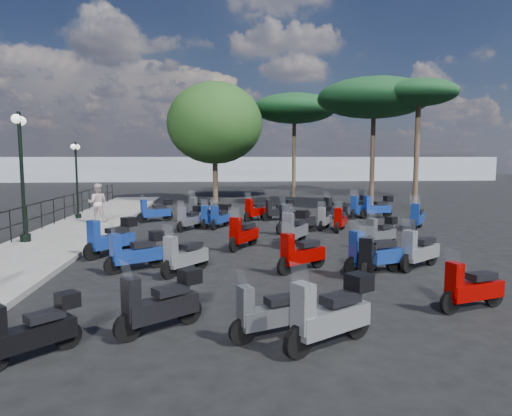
{
  "coord_description": "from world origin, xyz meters",
  "views": [
    {
      "loc": [
        -0.88,
        -15.01,
        3.0
      ],
      "look_at": [
        0.5,
        1.03,
        1.2
      ],
      "focal_mm": 32.0,
      "sensor_mm": 36.0,
      "label": 1
    }
  ],
  "objects": [
    {
      "name": "scooter_4",
      "position": [
        -1.68,
        6.56,
        0.51
      ],
      "size": [
        1.19,
        1.55,
        1.46
      ],
      "rotation": [
        0.0,
        0.0,
        2.51
      ],
      "color": "black",
      "rests_on": "ground"
    },
    {
      "name": "ground",
      "position": [
        0.0,
        0.0,
        0.0
      ],
      "size": [
        120.0,
        120.0,
        0.0
      ],
      "primitive_type": "plane",
      "color": "black",
      "rests_on": "ground"
    },
    {
      "name": "sidewalk",
      "position": [
        -6.5,
        3.0,
        0.07
      ],
      "size": [
        3.0,
        30.0,
        0.15
      ],
      "primitive_type": "cube",
      "color": "slate",
      "rests_on": "ground"
    },
    {
      "name": "scooter_20",
      "position": [
        4.51,
        -3.42,
        0.49
      ],
      "size": [
        1.49,
        1.15,
        1.41
      ],
      "rotation": [
        0.0,
        0.0,
        2.2
      ],
      "color": "black",
      "rests_on": "ground"
    },
    {
      "name": "scooter_2",
      "position": [
        -3.02,
        -2.99,
        0.51
      ],
      "size": [
        1.5,
        1.05,
        1.34
      ],
      "rotation": [
        0.0,
        0.0,
        2.13
      ],
      "color": "black",
      "rests_on": "ground"
    },
    {
      "name": "pedestrian_far",
      "position": [
        -6.13,
        5.48,
        1.0
      ],
      "size": [
        0.84,
        0.67,
        1.7
      ],
      "primitive_type": "imported",
      "rotation": [
        0.0,
        0.0,
        3.17
      ],
      "color": "#C3A8A6",
      "rests_on": "sidewalk"
    },
    {
      "name": "scooter_9",
      "position": [
        -2.0,
        3.69,
        0.48
      ],
      "size": [
        1.02,
        1.42,
        1.28
      ],
      "rotation": [
        0.0,
        0.0,
        2.57
      ],
      "color": "black",
      "rests_on": "ground"
    },
    {
      "name": "broadleaf_tree",
      "position": [
        -0.98,
        15.46,
        5.2
      ],
      "size": [
        6.28,
        6.28,
        7.88
      ],
      "color": "#38281E",
      "rests_on": "ground"
    },
    {
      "name": "scooter_28",
      "position": [
        4.82,
        6.58,
        0.48
      ],
      "size": [
        1.51,
        1.08,
        1.39
      ],
      "rotation": [
        0.0,
        0.0,
        2.16
      ],
      "color": "black",
      "rests_on": "ground"
    },
    {
      "name": "pine_0",
      "position": [
        4.87,
        18.83,
        6.55
      ],
      "size": [
        6.27,
        6.27,
        7.66
      ],
      "color": "#38281E",
      "rests_on": "ground"
    },
    {
      "name": "scooter_30",
      "position": [
        -0.74,
        4.21,
        0.48
      ],
      "size": [
        0.91,
        1.46,
        1.27
      ],
      "rotation": [
        0.0,
        0.0,
        2.66
      ],
      "color": "black",
      "rests_on": "ground"
    },
    {
      "name": "scooter_17",
      "position": [
        2.04,
        6.29,
        0.48
      ],
      "size": [
        1.57,
        0.71,
        1.28
      ],
      "rotation": [
        0.0,
        0.0,
        1.86
      ],
      "color": "black",
      "rests_on": "ground"
    },
    {
      "name": "scooter_14",
      "position": [
        -0.04,
        -0.32,
        0.49
      ],
      "size": [
        1.06,
        1.57,
        1.42
      ],
      "rotation": [
        0.0,
        0.0,
        2.59
      ],
      "color": "black",
      "rests_on": "ground"
    },
    {
      "name": "pine_3",
      "position": [
        10.39,
        10.04,
        6.5
      ],
      "size": [
        4.27,
        4.27,
        7.31
      ],
      "color": "#38281E",
      "rests_on": "ground"
    },
    {
      "name": "scooter_27",
      "position": [
        7.37,
        3.02,
        0.51
      ],
      "size": [
        1.15,
        1.59,
        1.47
      ],
      "rotation": [
        0.0,
        0.0,
        2.55
      ],
      "color": "black",
      "rests_on": "ground"
    },
    {
      "name": "scooter_3",
      "position": [
        -4.08,
        -1.06,
        0.56
      ],
      "size": [
        1.37,
        1.53,
        1.49
      ],
      "rotation": [
        0.0,
        0.0,
        2.43
      ],
      "color": "black",
      "rests_on": "ground"
    },
    {
      "name": "scooter_5",
      "position": [
        -3.73,
        6.26,
        0.52
      ],
      "size": [
        1.57,
        1.0,
        1.37
      ],
      "rotation": [
        0.0,
        0.0,
        2.07
      ],
      "color": "black",
      "rests_on": "ground"
    },
    {
      "name": "scooter_8",
      "position": [
        1.3,
        -3.42,
        0.47
      ],
      "size": [
        1.47,
        1.08,
        1.37
      ],
      "rotation": [
        0.0,
        0.0,
        2.18
      ],
      "color": "black",
      "rests_on": "ground"
    },
    {
      "name": "scooter_22",
      "position": [
        2.19,
        2.53,
        0.52
      ],
      "size": [
        1.73,
        1.01,
        1.49
      ],
      "rotation": [
        0.0,
        0.0,
        2.03
      ],
      "color": "black",
      "rests_on": "ground"
    },
    {
      "name": "lamp_post_2",
      "position": [
        -7.37,
        6.8,
        2.17
      ],
      "size": [
        0.31,
        1.04,
        3.54
      ],
      "rotation": [
        0.0,
        0.0,
        0.08
      ],
      "color": "black",
      "rests_on": "sidewalk"
    },
    {
      "name": "scooter_21",
      "position": [
        4.12,
        2.98,
        0.49
      ],
      "size": [
        0.89,
        1.5,
        1.29
      ],
      "rotation": [
        0.0,
        0.0,
        2.69
      ],
      "color": "black",
      "rests_on": "ground"
    },
    {
      "name": "scooter_6",
      "position": [
        0.89,
        -8.2,
        0.55
      ],
      "size": [
        1.63,
        1.12,
        1.45
      ],
      "rotation": [
        0.0,
        0.0,
        2.12
      ],
      "color": "black",
      "rests_on": "ground"
    },
    {
      "name": "scooter_23",
      "position": [
        6.09,
        6.8,
        0.54
      ],
      "size": [
        1.3,
        1.5,
        1.44
      ],
      "rotation": [
        0.0,
        0.0,
        2.45
      ],
      "color": "black",
      "rests_on": "ground"
    },
    {
      "name": "scooter_15",
      "position": [
        1.77,
        0.21,
        0.56
      ],
      "size": [
        1.17,
        1.67,
        1.49
      ],
      "rotation": [
        0.0,
        0.0,
        2.58
      ],
      "color": "black",
      "rests_on": "ground"
    },
    {
      "name": "scooter_26",
      "position": [
        4.59,
        -0.35,
        0.48
      ],
      "size": [
        1.39,
        1.08,
        1.29
      ],
      "rotation": [
        0.0,
        0.0,
        2.19
      ],
      "color": "black",
      "rests_on": "ground"
    },
    {
      "name": "pine_2",
      "position": [
        -0.96,
        17.37,
        6.72
      ],
      "size": [
        5.66,
        5.66,
        7.74
      ],
      "color": "#38281E",
      "rests_on": "ground"
    },
    {
      "name": "scooter_13",
      "position": [
        3.09,
        -3.86,
        0.52
      ],
      "size": [
        1.79,
        0.88,
        1.48
      ],
      "rotation": [
        0.0,
        0.0,
        1.93
      ],
      "color": "black",
      "rests_on": "ground"
    },
    {
      "name": "pine_1",
      "position": [
        8.66,
        12.42,
        6.54
      ],
      "size": [
        6.89,
        6.89,
        7.76
      ],
      "color": "#38281E",
      "rests_on": "ground"
    },
    {
      "name": "scooter_7",
      "position": [
        -1.73,
        -3.42,
        0.47
      ],
      "size": [
        1.16,
        1.36,
        1.34
      ],
      "rotation": [
        0.0,
        0.0,
        2.45
      ],
      "color": "black",
      "rests_on": "ground"
    },
    {
      "name": "scooter_16",
      "position": [
        3.6,
        3.53,
        0.46
      ],
      "size": [
        0.88,
        1.4,
        1.22
      ],
      "rotation": [
        0.0,
        0.0,
        2.66
      ],
      "color": "black",
      "rests_on": "ground"
    },
    {
      "name": "scooter_0",
      "position": [
        -3.61,
        -8.26,
        0.45
      ],
      "size": [
        1.19,
        1.15,
        1.2
      ],
      "rotation": [
        0.0,
        0.0,
        2.34
      ],
      "color": "black",
      "rests_on": "ground"
    },
    {
      "name": "scooter_19",
      "position": [
        2.94,
        -4.05,
        0.47
      ],
      "size": [
        0.99,
        1.55,
        1.37
      ],
      "rotation": [
        0.0,
        0.0,
        2.63
      ],
      "color": "black",
      "rests_on": "ground"
    },
    {
      "name": "scooter_29",
      "position": [
        6.96,
        6.67,
        0.54
      ],
      "size": [
        1.76,
        0.76,
        1.43
      ],
      "rotation": [
        0.0,
        0.0,
        1.84
      ],
      "color": "black",
      "rests_on": "ground"
    },
    {
      "name": "scooter_18",
      "position": [
        4.07,
        -6.73,
        0.45
      ],
      "size": [
        1.57,
        0.71,
        1.28
      ],
      "rotation": [
        0.0,
        0.0,
        1.88
      ],
      "color": "black",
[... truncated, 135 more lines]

